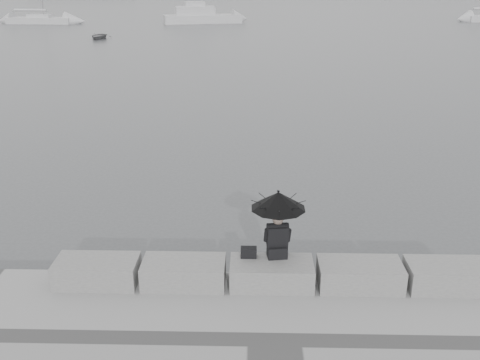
{
  "coord_description": "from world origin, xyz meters",
  "views": [
    {
      "loc": [
        -0.39,
        -9.45,
        6.16
      ],
      "look_at": [
        -0.69,
        3.0,
        1.36
      ],
      "focal_mm": 40.0,
      "sensor_mm": 36.0,
      "label": 1
    }
  ],
  "objects_px": {
    "sailboat_left": "(40,20)",
    "dinghy": "(99,36)",
    "motor_cruiser": "(203,16)",
    "seated_person": "(278,211)"
  },
  "relations": [
    {
      "from": "dinghy",
      "to": "seated_person",
      "type": "bearing_deg",
      "value": -67.94
    },
    {
      "from": "sailboat_left",
      "to": "dinghy",
      "type": "bearing_deg",
      "value": -50.08
    },
    {
      "from": "motor_cruiser",
      "to": "dinghy",
      "type": "xyz_separation_m",
      "value": [
        -8.94,
        -18.97,
        -0.63
      ]
    },
    {
      "from": "motor_cruiser",
      "to": "seated_person",
      "type": "bearing_deg",
      "value": -97.88
    },
    {
      "from": "sailboat_left",
      "to": "motor_cruiser",
      "type": "xyz_separation_m",
      "value": [
        21.6,
        1.13,
        0.38
      ]
    },
    {
      "from": "motor_cruiser",
      "to": "dinghy",
      "type": "relative_size",
      "value": 3.43
    },
    {
      "from": "seated_person",
      "to": "sailboat_left",
      "type": "height_order",
      "value": "sailboat_left"
    },
    {
      "from": "seated_person",
      "to": "sailboat_left",
      "type": "bearing_deg",
      "value": 106.58
    },
    {
      "from": "sailboat_left",
      "to": "motor_cruiser",
      "type": "height_order",
      "value": "sailboat_left"
    },
    {
      "from": "sailboat_left",
      "to": "dinghy",
      "type": "xyz_separation_m",
      "value": [
        12.67,
        -17.84,
        -0.25
      ]
    }
  ]
}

